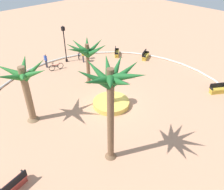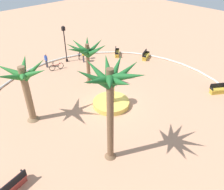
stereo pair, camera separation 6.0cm
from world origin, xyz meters
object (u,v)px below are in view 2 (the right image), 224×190
(bicycle_by_lamppost, at_px, (56,67))
(person_cyclist_helmet, at_px, (46,60))
(palm_tree_near_fountain, at_px, (110,88))
(bicycle_red_frame, at_px, (79,55))
(palm_tree_by_curb, at_px, (25,82))
(bench_southeast, at_px, (117,53))
(palm_tree_mid_plaza, at_px, (87,51))
(fountain, at_px, (111,102))
(bench_southwest, at_px, (218,90))
(lamppost, at_px, (65,41))
(person_cyclist_photo, at_px, (83,55))
(bench_north, at_px, (14,184))
(bench_west, at_px, (146,56))

(bicycle_by_lamppost, distance_m, person_cyclist_helmet, 1.47)
(palm_tree_near_fountain, relative_size, bicycle_red_frame, 5.10)
(palm_tree_by_curb, height_order, bench_southeast, palm_tree_by_curb)
(palm_tree_mid_plaza, height_order, bicycle_by_lamppost, palm_tree_mid_plaza)
(fountain, distance_m, bench_southwest, 10.43)
(lamppost, bearing_deg, person_cyclist_photo, 132.67)
(bench_north, distance_m, bench_southwest, 18.96)
(bench_southwest, distance_m, bicycle_red_frame, 16.45)
(palm_tree_mid_plaza, bearing_deg, palm_tree_by_curb, 13.10)
(fountain, distance_m, palm_tree_near_fountain, 7.87)
(bench_west, bearing_deg, person_cyclist_photo, -36.42)
(bench_west, height_order, bicycle_red_frame, bench_west)
(bicycle_red_frame, height_order, person_cyclist_helmet, person_cyclist_helmet)
(bench_west, distance_m, bicycle_by_lamppost, 10.89)
(palm_tree_near_fountain, xyz_separation_m, lamppost, (-6.35, -14.57, -2.94))
(bicycle_by_lamppost, bearing_deg, palm_tree_mid_plaza, 100.61)
(bicycle_red_frame, bearing_deg, person_cyclist_photo, 74.82)
(bench_west, relative_size, person_cyclist_photo, 0.99)
(palm_tree_mid_plaza, height_order, bicycle_red_frame, palm_tree_mid_plaza)
(palm_tree_near_fountain, height_order, palm_tree_by_curb, palm_tree_near_fountain)
(palm_tree_near_fountain, bearing_deg, person_cyclist_helmet, -104.29)
(palm_tree_mid_plaza, relative_size, lamppost, 1.00)
(palm_tree_mid_plaza, xyz_separation_m, bicycle_by_lamppost, (0.88, -4.71, -3.04))
(bench_north, relative_size, bicycle_by_lamppost, 0.98)
(palm_tree_by_curb, relative_size, bicycle_by_lamppost, 3.00)
(bench_southwest, relative_size, bicycle_by_lamppost, 0.95)
(person_cyclist_helmet, bearing_deg, bench_west, 147.96)
(fountain, bearing_deg, palm_tree_near_fountain, 46.49)
(palm_tree_mid_plaza, height_order, bench_west, palm_tree_mid_plaza)
(bench_southeast, bearing_deg, bench_north, 28.10)
(palm_tree_by_curb, xyz_separation_m, bench_southeast, (-13.88, -4.40, -3.24))
(palm_tree_by_curb, height_order, bench_north, palm_tree_by_curb)
(bench_north, distance_m, person_cyclist_helmet, 15.91)
(palm_tree_near_fountain, bearing_deg, bench_southwest, 174.22)
(palm_tree_by_curb, xyz_separation_m, person_cyclist_helmet, (-5.70, -7.63, -2.65))
(bicycle_red_frame, bearing_deg, lamppost, -4.35)
(bicycle_by_lamppost, bearing_deg, bench_southeast, 165.67)
(palm_tree_near_fountain, distance_m, bench_west, 17.11)
(lamppost, bearing_deg, palm_tree_near_fountain, 66.46)
(palm_tree_near_fountain, bearing_deg, palm_tree_by_curb, -75.10)
(lamppost, bearing_deg, bench_southeast, 152.19)
(bench_north, bearing_deg, bench_southeast, -151.90)
(bench_west, xyz_separation_m, bench_southeast, (1.95, -3.10, 0.00))
(bench_southwest, bearing_deg, palm_tree_by_curb, -29.93)
(palm_tree_near_fountain, height_order, bench_southwest, palm_tree_near_fountain)
(palm_tree_by_curb, height_order, bench_west, palm_tree_by_curb)
(fountain, height_order, bench_southwest, fountain)
(person_cyclist_helmet, bearing_deg, bicycle_red_frame, 174.58)
(palm_tree_near_fountain, xyz_separation_m, bench_west, (-13.91, -8.51, -5.18))
(lamppost, relative_size, person_cyclist_helmet, 2.63)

